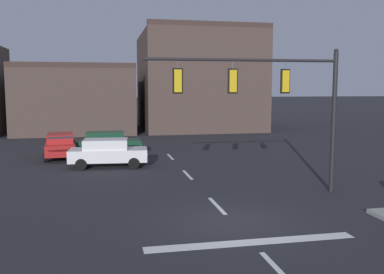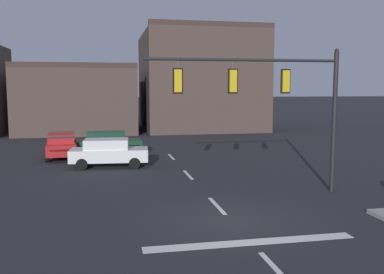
# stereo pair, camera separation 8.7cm
# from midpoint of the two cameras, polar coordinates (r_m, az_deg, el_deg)

# --- Properties ---
(ground_plane) EXTENTS (400.00, 400.00, 0.00)m
(ground_plane) POSITION_cam_midpoint_polar(r_m,az_deg,el_deg) (14.81, 5.52, -11.23)
(ground_plane) COLOR #232328
(stop_bar_paint) EXTENTS (6.40, 0.50, 0.01)m
(stop_bar_paint) POSITION_cam_midpoint_polar(r_m,az_deg,el_deg) (13.02, 8.13, -13.80)
(stop_bar_paint) COLOR silver
(stop_bar_paint) RESTS_ON ground
(lane_centreline) EXTENTS (0.16, 26.40, 0.01)m
(lane_centreline) POSITION_cam_midpoint_polar(r_m,az_deg,el_deg) (16.66, 3.52, -9.18)
(lane_centreline) COLOR silver
(lane_centreline) RESTS_ON ground
(signal_mast_near_side) EXTENTS (8.26, 0.51, 6.19)m
(signal_mast_near_side) POSITION_cam_midpoint_polar(r_m,az_deg,el_deg) (18.15, 10.97, 5.84)
(signal_mast_near_side) COLOR black
(signal_mast_near_side) RESTS_ON ground
(car_lot_nearside) EXTENTS (2.21, 4.57, 1.61)m
(car_lot_nearside) POSITION_cam_midpoint_polar(r_m,az_deg,el_deg) (28.88, -17.00, -1.00)
(car_lot_nearside) COLOR #A81E1E
(car_lot_nearside) RESTS_ON ground
(car_lot_middle) EXTENTS (4.56, 2.20, 1.61)m
(car_lot_middle) POSITION_cam_midpoint_polar(r_m,az_deg,el_deg) (24.94, -11.02, -1.99)
(car_lot_middle) COLOR silver
(car_lot_middle) RESTS_ON ground
(car_lot_farside) EXTENTS (4.46, 1.92, 1.61)m
(car_lot_farside) POSITION_cam_midpoint_polar(r_m,az_deg,el_deg) (29.11, -11.12, -0.78)
(car_lot_farside) COLOR #143D28
(car_lot_farside) RESTS_ON ground
(building_row) EXTENTS (34.24, 13.55, 10.91)m
(building_row) POSITION_cam_midpoint_polar(r_m,az_deg,el_deg) (46.53, -8.62, 6.49)
(building_row) COLOR brown
(building_row) RESTS_ON ground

